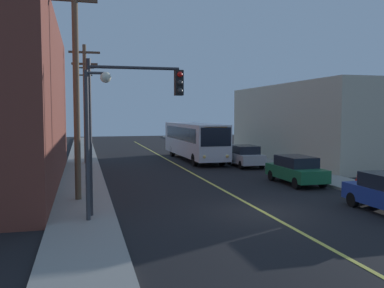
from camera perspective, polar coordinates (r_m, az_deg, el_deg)
name	(u,v)px	position (r m, az deg, el deg)	size (l,w,h in m)	color
ground_plane	(263,212)	(18.08, 9.49, -8.98)	(120.00, 120.00, 0.00)	black
sidewalk_left	(83,180)	(26.38, -14.50, -4.73)	(2.50, 90.00, 0.15)	gray
sidewalk_right	(300,172)	(30.07, 14.39, -3.64)	(2.50, 90.00, 0.15)	gray
lane_stripe_center	(181,167)	(32.15, -1.45, -3.14)	(0.16, 60.00, 0.01)	#D8CC4C
building_right_warehouse	(336,123)	(39.50, 18.83, 2.71)	(12.00, 19.33, 6.49)	beige
city_bus	(194,139)	(36.92, 0.27, 0.63)	(2.74, 12.19, 3.20)	silver
parked_car_green	(296,170)	(25.22, 13.82, -3.36)	(1.86, 4.42, 1.62)	#196038
parked_car_silver	(245,156)	(32.76, 7.12, -1.56)	(1.94, 4.46, 1.62)	#B7B7BC
utility_pole_near	(76,73)	(19.99, -15.36, 9.20)	(2.40, 0.28, 10.48)	brown
utility_pole_mid	(85,98)	(34.44, -14.20, 6.01)	(2.40, 0.28, 9.28)	brown
utility_pole_far	(85,100)	(53.90, -14.27, 5.75)	(2.40, 0.28, 10.09)	brown
traffic_signal_left_corner	(130,108)	(16.66, -8.38, 4.85)	(3.75, 0.48, 6.00)	#2D2D33
street_lamp_left	(93,123)	(15.87, -13.18, 2.79)	(0.98, 0.40, 5.50)	#38383D
fire_hydrant	(359,180)	(24.00, 21.59, -4.53)	(0.44, 0.26, 0.84)	red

